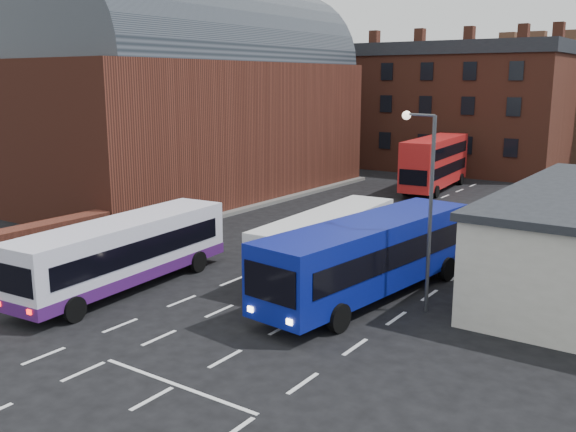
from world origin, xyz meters
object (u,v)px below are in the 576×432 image
Objects in this scene: bus_white_outbound at (123,249)px; street_lamp at (425,193)px; bus_red_double at (435,162)px; bus_blue at (369,253)px; bus_white_inbound at (327,238)px.

street_lamp reaches higher than bus_white_outbound.
bus_red_double is at bearing 111.07° from street_lamp.
street_lamp is (2.34, -0.07, 2.71)m from bus_blue.
bus_red_double is 28.35m from street_lamp.
bus_white_inbound is (5.89, 6.98, -0.12)m from bus_white_outbound.
bus_white_outbound is 12.81m from street_lamp.
bus_white_outbound is at bearing 46.85° from bus_white_inbound.
bus_red_double is at bearing -82.40° from bus_white_inbound.
bus_white_inbound is 6.74m from street_lamp.
bus_red_double is (-4.52, 24.17, 0.62)m from bus_white_inbound.
bus_white_outbound is 31.19m from bus_red_double.
bus_red_double is at bearing -66.63° from bus_blue.
bus_white_inbound is at bearing 158.77° from street_lamp.
street_lamp reaches higher than bus_blue.
street_lamp is at bearing -174.99° from bus_blue.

